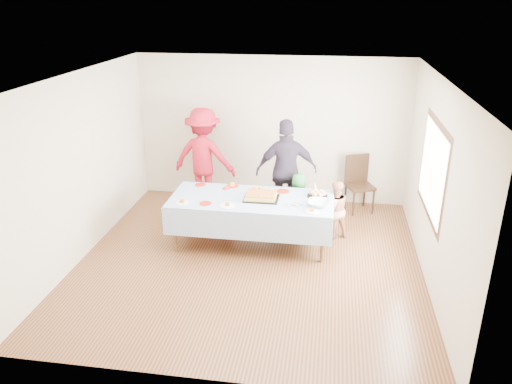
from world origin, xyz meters
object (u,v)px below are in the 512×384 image
(party_table, at_px, (251,202))
(adult_left, at_px, (204,157))
(birthday_cake, at_px, (261,196))
(dining_chair, at_px, (359,180))

(party_table, relative_size, adult_left, 1.38)
(birthday_cake, bearing_deg, adult_left, 130.26)
(adult_left, bearing_deg, party_table, 134.50)
(birthday_cake, distance_m, adult_left, 1.99)
(dining_chair, relative_size, adult_left, 0.56)
(party_table, relative_size, birthday_cake, 4.76)
(dining_chair, bearing_deg, adult_left, 161.17)
(party_table, xyz_separation_m, birthday_cake, (0.15, -0.00, 0.10))
(birthday_cake, distance_m, dining_chair, 2.28)
(party_table, relative_size, dining_chair, 2.46)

